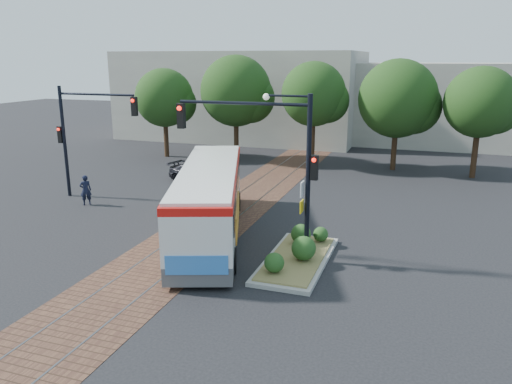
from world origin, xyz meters
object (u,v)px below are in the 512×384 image
Objects in this scene: city_bus at (210,197)px; parked_car at (198,173)px; signal_pole_main at (275,150)px; traffic_island at (298,253)px; signal_pole_left at (81,127)px; officer at (86,190)px.

city_bus reaches higher than parked_car.
signal_pole_main reaches higher than parked_car.
signal_pole_main is (-0.96, 0.09, 3.83)m from traffic_island.
traffic_island is (4.32, -1.65, -1.33)m from city_bus.
city_bus is 9.69m from signal_pole_left.
city_bus is at bearing 159.05° from traffic_island.
parked_car is (-4.56, 8.30, -1.09)m from city_bus.
signal_pole_left reaches higher than city_bus.
city_bus reaches higher than officer.
city_bus reaches higher than traffic_island.
officer is (0.90, -1.18, -3.07)m from signal_pole_left.
parked_car is (3.42, 6.24, -0.22)m from officer.
traffic_island is at bearing -20.36° from signal_pole_left.
signal_pole_left is 1.52× the size of parked_car.
signal_pole_left is at bearing 156.32° from parked_car.
parked_car is at bearing 99.13° from city_bus.
signal_pole_main is 13.14m from signal_pole_left.
signal_pole_main is (3.36, -1.56, 2.50)m from city_bus.
traffic_island is 12.85m from officer.
officer is at bearing -52.81° from signal_pole_left.
city_bus is 4.47m from signal_pole_main.
officer is (-12.29, 3.71, 0.46)m from traffic_island.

